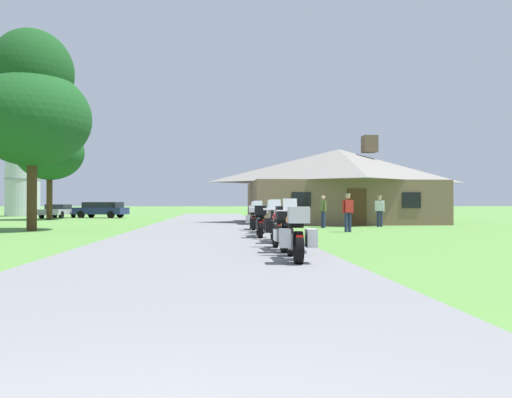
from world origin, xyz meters
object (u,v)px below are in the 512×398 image
Objects in this scene: motorcycle_green_farthest_in_row at (254,218)px; tree_left_far at (50,144)px; metal_silo_distant at (23,175)px; motorcycle_green_fourth_in_row at (260,222)px; parked_navy_suv_far_left at (102,209)px; parked_silver_sedan_far_left at (58,211)px; motorcycle_white_third_in_row at (276,224)px; motorcycle_orange_nearest_to_camera at (295,234)px; motorcycle_white_fifth_in_row at (260,219)px; tree_left_near at (32,104)px; bystander_red_shirt_by_tree at (348,210)px; motorcycle_red_second_in_row at (281,228)px; bystander_white_shirt_near_lodge at (380,209)px; bystander_olive_shirt_beside_signpost at (323,210)px.

tree_left_far is at bearing 137.56° from motorcycle_green_farthest_in_row.
metal_silo_distant is at bearing 118.87° from tree_left_far.
parked_navy_suv_far_left is (-11.75, 27.04, 0.17)m from motorcycle_green_fourth_in_row.
motorcycle_white_third_in_row is at bearing -55.85° from parked_silver_sedan_far_left.
parked_navy_suv_far_left reaches higher than motorcycle_orange_nearest_to_camera.
motorcycle_orange_nearest_to_camera is 9.92m from motorcycle_white_fifth_in_row.
metal_silo_distant is (-21.40, 31.20, 3.53)m from motorcycle_white_fifth_in_row.
metal_silo_distant is at bearing 111.76° from tree_left_near.
motorcycle_white_third_in_row is 1.24× the size of bystander_red_shirt_by_tree.
tree_left_far is (-14.76, 19.14, 5.29)m from motorcycle_white_fifth_in_row.
parked_silver_sedan_far_left is (-15.56, 21.60, 0.03)m from motorcycle_green_farthest_in_row.
motorcycle_red_second_in_row is at bearing -93.13° from motorcycle_white_third_in_row.
motorcycle_green_farthest_in_row is (-0.08, 2.41, -0.01)m from motorcycle_white_fifth_in_row.
bystander_red_shirt_by_tree is (-3.06, -4.80, 0.00)m from bystander_white_shirt_near_lodge.
bystander_white_shirt_near_lodge reaches higher than motorcycle_white_third_in_row.
tree_left_far is (-4.48, 15.83, 0.08)m from tree_left_near.
motorcycle_red_second_in_row is at bearing -61.41° from tree_left_far.
motorcycle_orange_nearest_to_camera is at bearing -27.15° from bystander_olive_shirt_beside_signpost.
motorcycle_green_fourth_in_row is at bearing 93.08° from motorcycle_orange_nearest_to_camera.
motorcycle_green_farthest_in_row is at bearing 146.20° from bystander_red_shirt_by_tree.
bystander_olive_shirt_beside_signpost is at bearing 77.75° from motorcycle_orange_nearest_to_camera.
tree_left_far is at bearing -61.13° from metal_silo_distant.
metal_silo_distant is 12.05m from parked_navy_suv_far_left.
bystander_olive_shirt_beside_signpost is 0.18× the size of tree_left_near.
tree_left_near is 1.00× the size of tree_left_far.
motorcycle_green_farthest_in_row is 0.42× the size of parked_navy_suv_far_left.
parked_navy_suv_far_left is (-12.04, 29.41, 0.17)m from motorcycle_white_third_in_row.
motorcycle_orange_nearest_to_camera is 17.45m from tree_left_near.
tree_left_far is (-14.68, 16.74, 5.30)m from motorcycle_green_farthest_in_row.
metal_silo_distant is at bearing 122.12° from motorcycle_white_fifth_in_row.
bystander_red_shirt_by_tree is 0.34× the size of parked_navy_suv_far_left.
motorcycle_white_third_in_row is 1.24× the size of bystander_white_shirt_near_lodge.
bystander_red_shirt_by_tree is 39.46m from metal_silo_distant.
motorcycle_white_fifth_in_row is at bearing -137.50° from parked_navy_suv_far_left.
parked_silver_sedan_far_left is at bearing -147.20° from bystander_olive_shirt_beside_signpost.
motorcycle_white_third_in_row is 7.27m from bystander_red_shirt_by_tree.
motorcycle_green_fourth_in_row is 0.22× the size of tree_left_near.
motorcycle_white_third_in_row is at bearing -138.88° from bystander_red_shirt_by_tree.
motorcycle_orange_nearest_to_camera is 0.22× the size of tree_left_far.
bystander_white_shirt_near_lodge is at bearing 51.35° from motorcycle_green_fourth_in_row.
tree_left_far is 7.22m from parked_silver_sedan_far_left.
parked_silver_sedan_far_left is (-22.65, 18.08, -0.31)m from bystander_white_shirt_near_lodge.
motorcycle_green_fourth_in_row is 5.64m from bystander_red_shirt_by_tree.
parked_navy_suv_far_left reaches higher than motorcycle_red_second_in_row.
motorcycle_red_second_in_row is at bearing -61.32° from metal_silo_distant.
bystander_red_shirt_by_tree reaches higher than parked_navy_suv_far_left.
metal_silo_distant is (-6.64, 12.05, -1.75)m from tree_left_far.
motorcycle_green_fourth_in_row is 8.55m from bystander_olive_shirt_beside_signpost.
motorcycle_white_fifth_in_row is at bearing -81.87° from motorcycle_green_farthest_in_row.
tree_left_far reaches higher than motorcycle_white_third_in_row.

